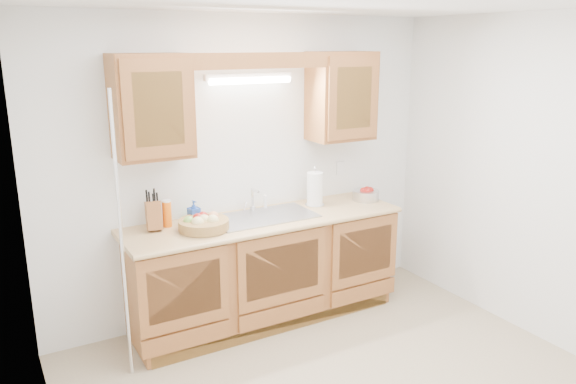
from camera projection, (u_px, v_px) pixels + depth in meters
room at (353, 214)px, 3.45m from camera, size 3.52×3.50×2.50m
base_cabinets at (264, 270)px, 4.67m from camera, size 2.20×0.60×0.86m
countertop at (265, 220)px, 4.54m from camera, size 2.30×0.63×0.04m
upper_cabinet_left at (151, 107)px, 4.03m from camera, size 0.55×0.33×0.75m
upper_cabinet_right at (341, 96)px, 4.82m from camera, size 0.55×0.33×0.75m
valance at (263, 61)px, 4.22m from camera, size 2.20×0.05×0.12m
fluorescent_fixture at (250, 78)px, 4.45m from camera, size 0.76×0.08×0.08m
sink at (264, 225)px, 4.57m from camera, size 0.84×0.46×0.36m
wire_shelf_pole at (122, 240)px, 3.73m from camera, size 0.03×0.03×2.00m
outlet_plate at (340, 168)px, 5.18m from camera, size 0.08×0.01×0.12m
fruit_basket at (203, 223)px, 4.23m from camera, size 0.43×0.43×0.12m
knife_block at (154, 215)px, 4.23m from camera, size 0.13×0.19×0.32m
orange_canister at (167, 213)px, 4.29m from camera, size 0.09×0.09×0.21m
soap_bottle at (194, 212)px, 4.39m from camera, size 0.09×0.10×0.18m
sponge at (190, 218)px, 4.49m from camera, size 0.13×0.09×0.02m
paper_towel at (315, 189)px, 4.84m from camera, size 0.17×0.17×0.35m
apple_bowl at (366, 194)px, 5.03m from camera, size 0.27×0.27×0.12m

